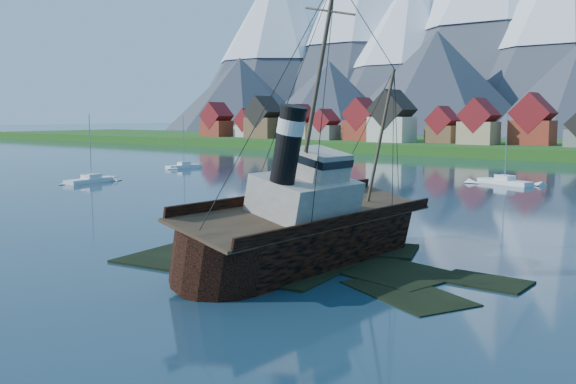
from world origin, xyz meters
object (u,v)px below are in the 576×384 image
Objects in this scene: sailboat_a at (91,181)px; sailboat_b at (184,167)px; sailboat_c at (505,183)px; tugboat_wreck at (316,225)px.

sailboat_a reaches higher than sailboat_b.
sailboat_c is (58.43, 41.86, 0.02)m from sailboat_a.
tugboat_wreck reaches higher than sailboat_c.
tugboat_wreck reaches higher than sailboat_b.
sailboat_b is (-9.70, 30.91, 0.01)m from sailboat_a.
sailboat_c is (68.12, 10.95, 0.00)m from sailboat_b.
tugboat_wreck is 2.35× the size of sailboat_b.
tugboat_wreck is 71.16m from sailboat_a.
tugboat_wreck is at bearing -29.59° from sailboat_b.
sailboat_c is (-8.11, 66.97, -2.61)m from tugboat_wreck.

